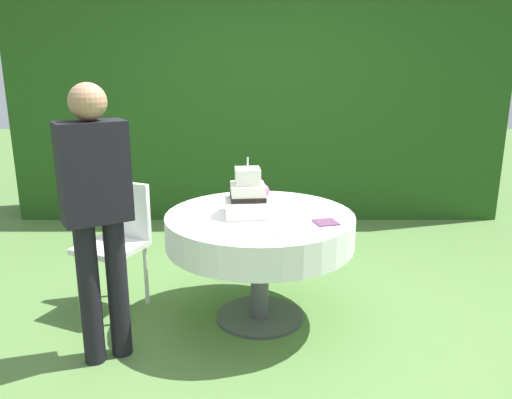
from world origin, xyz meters
name	(u,v)px	position (x,y,z in m)	size (l,w,h in m)	color
ground_plane	(262,317)	(0.00, 0.00, 0.00)	(20.00, 20.00, 0.00)	#547A3D
foliage_hedge	(261,87)	(0.00, 2.56, 1.43)	(5.27, 0.69, 2.86)	#234C19
cake_table	(262,231)	(0.00, 0.00, 0.63)	(1.23, 1.23, 0.74)	#4C4C51
wedding_cake	(251,197)	(-0.07, 0.00, 0.86)	(0.32, 0.32, 0.38)	white
serving_plate_near	(262,201)	(0.01, 0.31, 0.75)	(0.10, 0.10, 0.01)	white
serving_plate_far	(285,234)	(0.13, -0.41, 0.75)	(0.13, 0.13, 0.01)	white
napkin_stack	(328,222)	(0.40, -0.19, 0.75)	(0.14, 0.14, 0.01)	#603856
garden_chair	(120,234)	(-0.99, 0.19, 0.54)	(0.53, 0.53, 0.89)	white
standing_person	(99,207)	(-0.90, -0.48, 0.93)	(0.41, 0.36, 1.60)	black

